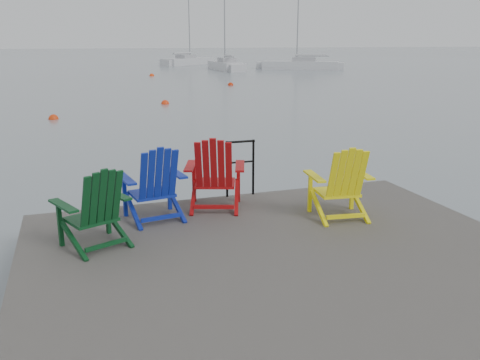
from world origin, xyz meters
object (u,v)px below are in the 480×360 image
object	(u,v)px
handrail	(240,163)
chair_yellow	(341,182)
chair_blue	(154,183)
buoy_c	(231,85)
buoy_a	(54,119)
buoy_d	(152,76)
chair_red	(215,173)
buoy_b	(165,104)
sailboat_far	(301,66)
sailboat_mid	(188,62)
sailboat_near	(226,66)
chair_green	(95,207)

from	to	relation	value
handrail	chair_yellow	world-z (taller)	chair_yellow
chair_blue	buoy_c	world-z (taller)	chair_blue
buoy_a	buoy_d	xyz separation A→B (m)	(7.40, 23.45, 0.00)
chair_blue	buoy_d	size ratio (longest dim) A/B	2.56
chair_blue	buoy_a	world-z (taller)	chair_blue
chair_red	buoy_d	size ratio (longest dim) A/B	2.64
chair_yellow	buoy_a	distance (m)	15.27
handrail	buoy_b	distance (m)	16.77
sailboat_far	chair_red	bearing A→B (deg)	-176.09
chair_red	buoy_b	xyz separation A→B (m)	(2.33, 17.16, -1.05)
sailboat_mid	buoy_c	world-z (taller)	sailboat_mid
buoy_a	buoy_b	bearing A→B (deg)	34.95
buoy_b	buoy_c	world-z (taller)	buoy_c
buoy_a	handrail	bearing A→B (deg)	-76.52
sailboat_mid	buoy_c	distance (m)	30.59
sailboat_mid	buoy_d	xyz separation A→B (m)	(-7.51, -19.34, -0.36)
sailboat_near	sailboat_mid	world-z (taller)	sailboat_mid
chair_green	buoy_d	bearing A→B (deg)	57.16
buoy_d	buoy_a	bearing A→B (deg)	-107.51
buoy_b	sailboat_far	bearing A→B (deg)	53.58
chair_blue	chair_red	bearing A→B (deg)	3.56
sailboat_mid	buoy_b	xyz separation A→B (m)	(-9.97, -39.34, -0.36)
sailboat_mid	buoy_c	bearing A→B (deg)	-46.95
sailboat_far	buoy_d	distance (m)	17.54
sailboat_far	buoy_c	xyz separation A→B (m)	(-12.96, -16.78, -0.36)
chair_green	chair_red	distance (m)	1.98
handrail	chair_yellow	bearing A→B (deg)	-55.97
sailboat_near	chair_blue	bearing A→B (deg)	-106.68
chair_green	buoy_c	bearing A→B (deg)	46.41
chair_blue	sailboat_mid	world-z (taller)	sailboat_mid
chair_yellow	buoy_c	bearing A→B (deg)	82.99
sailboat_far	buoy_d	world-z (taller)	sailboat_far
chair_blue	sailboat_far	size ratio (longest dim) A/B	0.10
sailboat_far	sailboat_near	bearing A→B (deg)	112.54
chair_red	chair_yellow	xyz separation A→B (m)	(1.55, -0.94, -0.03)
chair_red	sailboat_near	xyz separation A→B (m)	(13.47, 44.02, -0.69)
chair_blue	buoy_a	distance (m)	14.06
chair_red	buoy_d	distance (m)	37.49
handrail	sailboat_near	distance (m)	45.38
buoy_c	chair_yellow	bearing A→B (deg)	-104.16
handrail	chair_green	distance (m)	2.73
handrail	buoy_b	bearing A→B (deg)	83.94
chair_blue	buoy_b	bearing A→B (deg)	70.47
chair_blue	chair_yellow	world-z (taller)	chair_blue
chair_green	buoy_b	bearing A→B (deg)	54.23
chair_yellow	buoy_d	world-z (taller)	chair_yellow
buoy_a	sailboat_mid	bearing A→B (deg)	70.80
sailboat_far	buoy_c	world-z (taller)	sailboat_far
sailboat_far	buoy_a	size ratio (longest dim) A/B	29.00
chair_yellow	buoy_a	world-z (taller)	chair_yellow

